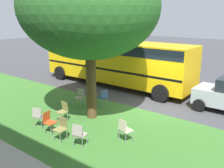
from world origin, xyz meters
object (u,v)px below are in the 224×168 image
object	(u,v)px
street_tree	(89,7)
school_bus	(115,59)
chair_1	(39,116)
chair_6	(49,120)
chair_4	(125,129)
chair_5	(79,133)
chair_3	(80,96)
chair_2	(103,96)
chair_0	(61,127)
chair_7	(63,110)

from	to	relation	value
street_tree	school_bus	size ratio (longest dim) A/B	0.67
chair_1	chair_6	world-z (taller)	same
chair_4	chair_5	bearing A→B (deg)	50.64
street_tree	chair_4	bearing A→B (deg)	158.24
street_tree	chair_3	bearing A→B (deg)	-27.05
chair_2	chair_3	bearing A→B (deg)	32.53
street_tree	chair_3	xyz separation A→B (m)	(1.54, -0.79, -4.31)
chair_6	school_bus	world-z (taller)	school_bus
chair_2	chair_5	distance (m)	4.23
chair_5	school_bus	bearing A→B (deg)	-61.58
chair_2	school_bus	bearing A→B (deg)	-61.23
chair_0	chair_4	xyz separation A→B (m)	(-1.96, -1.31, 0.00)
chair_2	chair_6	world-z (taller)	same
chair_0	school_bus	world-z (taller)	school_bus
chair_2	chair_3	distance (m)	1.21
chair_1	chair_5	xyz separation A→B (m)	(-2.48, 0.14, 0.00)
street_tree	chair_4	size ratio (longest dim) A/B	7.95
chair_7	chair_1	bearing A→B (deg)	74.19
chair_2	chair_3	size ratio (longest dim) A/B	1.00
chair_3	school_bus	xyz separation A→B (m)	(0.97, -4.29, 1.24)
street_tree	chair_3	world-z (taller)	street_tree
chair_7	school_bus	size ratio (longest dim) A/B	0.08
chair_1	chair_2	distance (m)	3.63
chair_2	chair_5	xyz separation A→B (m)	(-1.99, 3.74, 0.00)
chair_7	street_tree	bearing A→B (deg)	-122.46
chair_6	street_tree	bearing A→B (deg)	-96.86
street_tree	chair_2	xyz separation A→B (m)	(0.51, -1.44, -4.31)
street_tree	chair_1	size ratio (longest dim) A/B	7.95
chair_1	chair_5	world-z (taller)	same
chair_0	chair_6	world-z (taller)	same
chair_5	chair_1	bearing A→B (deg)	-3.26
chair_0	school_bus	distance (m)	8.11
chair_2	chair_7	xyz separation A→B (m)	(0.19, 2.54, 0.00)
chair_4	chair_5	xyz separation A→B (m)	(1.05, 1.29, 0.00)
chair_4	chair_7	distance (m)	3.24
chair_2	chair_5	bearing A→B (deg)	118.08
chair_1	chair_2	bearing A→B (deg)	-97.68
chair_1	school_bus	world-z (taller)	school_bus
chair_4	chair_1	bearing A→B (deg)	17.96
chair_4	chair_7	world-z (taller)	same
chair_5	chair_6	bearing A→B (deg)	-2.77
chair_4	chair_6	distance (m)	3.05
chair_1	chair_4	size ratio (longest dim) A/B	1.00
chair_5	chair_7	bearing A→B (deg)	-28.74
street_tree	chair_0	distance (m)	4.93
street_tree	chair_7	xyz separation A→B (m)	(0.70, 1.10, -4.31)
chair_3	chair_4	xyz separation A→B (m)	(-4.07, 1.80, 0.00)
chair_3	chair_6	distance (m)	3.26
chair_3	chair_7	world-z (taller)	same
chair_5	school_bus	xyz separation A→B (m)	(3.99, -7.37, 1.24)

